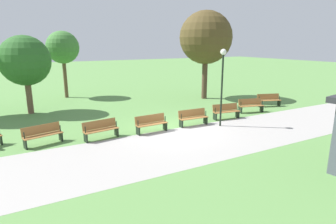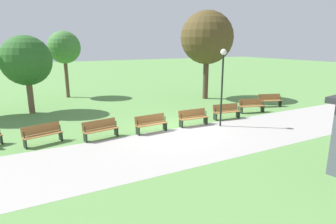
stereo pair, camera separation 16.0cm
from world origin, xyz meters
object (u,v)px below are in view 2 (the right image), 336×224
at_px(bench_5, 100,129).
at_px(bench_6, 42,134).
at_px(bench_0, 270,100).
at_px(bench_3, 193,117).
at_px(bench_2, 226,111).
at_px(tree_3, 26,61).
at_px(bench_1, 252,105).
at_px(lamp_post, 223,74).
at_px(bench_4, 151,123).
at_px(tree_1, 64,48).
at_px(tree_2, 207,38).

height_order(bench_5, bench_6, same).
bearing_deg(bench_0, bench_3, 30.19).
height_order(bench_2, tree_3, tree_3).
relative_size(bench_5, tree_3, 0.35).
bearing_deg(bench_1, bench_0, -149.83).
xyz_separation_m(bench_1, lamp_post, (3.81, 1.55, 2.42)).
bearing_deg(lamp_post, bench_4, -12.03).
height_order(bench_2, bench_6, same).
bearing_deg(bench_2, tree_1, -50.28).
height_order(bench_5, tree_2, tree_2).
bearing_deg(bench_2, bench_5, 8.25).
distance_m(bench_0, bench_4, 10.22).
height_order(bench_4, tree_1, tree_1).
distance_m(bench_3, bench_5, 5.13).
bearing_deg(bench_2, lamp_post, 47.85).
xyz_separation_m(bench_0, lamp_post, (6.27, 2.28, 2.42)).
height_order(bench_4, lamp_post, lamp_post).
relative_size(tree_1, tree_2, 0.78).
bearing_deg(bench_0, bench_6, 21.98).
bearing_deg(bench_0, tree_3, -2.14).
distance_m(bench_3, bench_6, 7.69).
relative_size(bench_2, bench_5, 1.00).
bearing_deg(bench_3, tree_2, -127.54).
bearing_deg(bench_0, tree_1, -21.73).
height_order(bench_0, bench_5, same).
bearing_deg(bench_4, bench_3, 177.25).
xyz_separation_m(bench_2, bench_5, (7.69, 0.00, 0.00)).
xyz_separation_m(bench_2, tree_2, (-2.66, -5.91, 4.39)).
relative_size(bench_4, tree_3, 0.34).
xyz_separation_m(bench_4, tree_1, (2.12, -12.08, 3.62)).
bearing_deg(bench_5, bench_4, 166.28).
xyz_separation_m(bench_0, tree_1, (12.23, -10.62, 3.62)).
xyz_separation_m(bench_1, tree_2, (-0.13, -5.42, 4.39)).
bearing_deg(bench_3, bench_1, -169.04).
distance_m(bench_0, tree_1, 16.60).
bearing_deg(lamp_post, tree_3, -42.54).
xyz_separation_m(bench_2, bench_3, (2.56, 0.25, 0.00)).
bearing_deg(bench_3, bench_4, 2.75).
xyz_separation_m(bench_6, lamp_post, (-8.92, 1.55, 2.42)).
distance_m(bench_2, tree_3, 12.88).
xyz_separation_m(bench_2, tree_3, (10.28, -7.19, 2.91)).
bearing_deg(bench_3, bench_6, -2.72).
distance_m(bench_1, tree_1, 15.40).
bearing_deg(tree_1, bench_3, 111.20).
xyz_separation_m(bench_0, bench_2, (4.99, 1.21, 0.00)).
relative_size(bench_0, tree_2, 0.25).
distance_m(bench_4, bench_6, 5.13).
distance_m(bench_0, bench_2, 5.13).
xyz_separation_m(bench_0, bench_1, (2.46, 0.73, 0.00)).
distance_m(bench_0, bench_1, 2.57).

